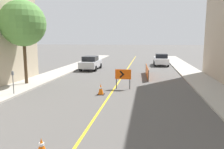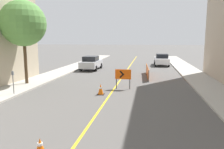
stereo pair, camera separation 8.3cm
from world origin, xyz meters
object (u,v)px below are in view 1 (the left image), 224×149
(parked_car_curb_near, at_px, (91,63))
(parked_car_curb_mid, at_px, (161,60))
(traffic_cone_second, at_px, (42,147))
(traffic_cone_third, at_px, (101,89))
(arrow_barricade_primary, at_px, (123,75))
(street_tree_left_near, at_px, (23,24))
(parking_meter_far_curb, at_px, (13,78))

(parked_car_curb_near, xyz_separation_m, parked_car_curb_mid, (8.36, 5.51, 0.00))
(traffic_cone_second, relative_size, traffic_cone_third, 0.77)
(traffic_cone_third, bearing_deg, parked_car_curb_near, 107.59)
(parked_car_curb_near, bearing_deg, traffic_cone_third, -72.52)
(arrow_barricade_primary, xyz_separation_m, parked_car_curb_mid, (3.56, 14.95, -0.20))
(street_tree_left_near, bearing_deg, traffic_cone_second, -57.64)
(traffic_cone_third, height_order, parked_car_curb_mid, parked_car_curb_mid)
(traffic_cone_third, height_order, parking_meter_far_curb, parking_meter_far_curb)
(parked_car_curb_near, bearing_deg, street_tree_left_near, -107.05)
(traffic_cone_second, relative_size, arrow_barricade_primary, 0.38)
(traffic_cone_second, relative_size, parked_car_curb_mid, 0.12)
(arrow_barricade_primary, distance_m, parked_car_curb_near, 10.59)
(arrow_barricade_primary, height_order, parked_car_curb_near, parked_car_curb_near)
(traffic_cone_third, xyz_separation_m, arrow_barricade_primary, (1.23, 1.82, 0.65))
(arrow_barricade_primary, relative_size, street_tree_left_near, 0.22)
(traffic_cone_second, xyz_separation_m, parking_meter_far_curb, (-5.10, 6.42, 0.88))
(parked_car_curb_mid, distance_m, street_tree_left_near, 18.84)
(parked_car_curb_mid, height_order, parking_meter_far_curb, parked_car_curb_mid)
(traffic_cone_third, xyz_separation_m, parked_car_curb_near, (-3.57, 11.26, 0.45))
(traffic_cone_third, distance_m, arrow_barricade_primary, 2.30)
(parking_meter_far_curb, height_order, street_tree_left_near, street_tree_left_near)
(street_tree_left_near, bearing_deg, arrow_barricade_primary, -2.04)
(traffic_cone_second, height_order, traffic_cone_third, traffic_cone_third)
(traffic_cone_third, distance_m, parked_car_curb_mid, 17.45)
(traffic_cone_third, bearing_deg, street_tree_left_near, 161.78)
(arrow_barricade_primary, bearing_deg, parked_car_curb_mid, 76.22)
(traffic_cone_third, relative_size, arrow_barricade_primary, 0.50)
(arrow_barricade_primary, relative_size, parking_meter_far_curb, 0.97)
(arrow_barricade_primary, height_order, parked_car_curb_mid, parked_car_curb_mid)
(traffic_cone_second, distance_m, parked_car_curb_near, 19.11)
(parking_meter_far_curb, bearing_deg, traffic_cone_second, -51.54)
(traffic_cone_second, xyz_separation_m, street_tree_left_near, (-6.11, 9.64, 4.41))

